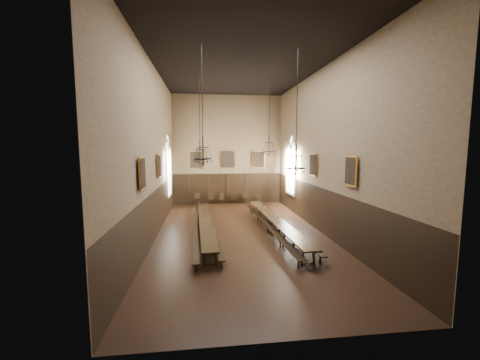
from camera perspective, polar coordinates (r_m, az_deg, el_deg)
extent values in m
cube|color=black|center=(16.32, 0.12, -10.49)|extent=(9.00, 18.00, 0.02)
cube|color=black|center=(16.20, 0.13, 21.71)|extent=(9.00, 18.00, 0.02)
cube|color=#8D7157|center=(24.59, -2.46, 5.83)|extent=(9.00, 0.02, 9.00)
cube|color=#8D7157|center=(6.77, 9.51, 4.44)|extent=(9.00, 0.02, 9.00)
cube|color=#8D7157|center=(15.72, -16.49, 5.30)|extent=(0.02, 18.00, 9.00)
cube|color=#8D7157|center=(16.78, 15.66, 5.37)|extent=(0.02, 18.00, 9.00)
cube|color=black|center=(16.16, -6.70, -7.97)|extent=(1.01, 9.86, 0.07)
cube|color=black|center=(16.48, 6.78, -7.51)|extent=(1.19, 10.51, 0.07)
cube|color=black|center=(16.03, -8.76, -9.27)|extent=(0.71, 9.94, 0.05)
cube|color=black|center=(15.91, -5.35, -9.48)|extent=(0.80, 9.03, 0.05)
cube|color=black|center=(16.51, 5.36, -8.65)|extent=(0.70, 10.65, 0.05)
cube|color=black|center=(16.88, 8.41, -8.41)|extent=(0.86, 10.30, 0.05)
cube|color=black|center=(24.38, -8.42, -3.78)|extent=(0.53, 0.53, 0.05)
cube|color=black|center=(24.52, -8.42, -3.12)|extent=(0.42, 0.16, 0.51)
cube|color=black|center=(24.43, -5.64, -3.82)|extent=(0.44, 0.44, 0.05)
cube|color=black|center=(24.56, -5.65, -3.21)|extent=(0.39, 0.09, 0.47)
cube|color=black|center=(24.40, -3.61, -3.74)|extent=(0.53, 0.53, 0.05)
cube|color=black|center=(24.53, -3.64, -3.09)|extent=(0.41, 0.17, 0.50)
cube|color=black|center=(24.50, -1.19, -3.66)|extent=(0.51, 0.51, 0.05)
cube|color=black|center=(24.64, -1.23, -3.00)|extent=(0.43, 0.13, 0.51)
cube|color=black|center=(24.64, 1.13, -3.62)|extent=(0.46, 0.46, 0.05)
cube|color=black|center=(24.77, 1.07, -2.98)|extent=(0.42, 0.08, 0.50)
cube|color=black|center=(24.80, 3.51, -3.67)|extent=(0.43, 0.43, 0.05)
cube|color=black|center=(24.92, 3.45, -3.09)|extent=(0.38, 0.09, 0.46)
cylinder|color=black|center=(17.96, -7.90, 13.76)|extent=(0.03, 0.03, 3.90)
torus|color=black|center=(17.82, -7.75, 3.98)|extent=(0.89, 0.89, 0.05)
torus|color=black|center=(17.81, -7.78, 5.84)|extent=(0.57, 0.57, 0.04)
cylinder|color=black|center=(17.81, -7.77, 5.50)|extent=(0.06, 0.06, 1.26)
cylinder|color=black|center=(18.29, 5.74, 14.25)|extent=(0.03, 0.03, 3.52)
torus|color=black|center=(18.12, 5.64, 5.54)|extent=(0.82, 0.82, 0.05)
torus|color=black|center=(18.12, 5.66, 7.21)|extent=(0.52, 0.52, 0.04)
cylinder|color=black|center=(18.12, 5.66, 6.91)|extent=(0.06, 0.06, 1.15)
cylinder|color=black|center=(13.12, -7.36, 16.72)|extent=(0.03, 0.03, 3.82)
torus|color=black|center=(12.91, -7.17, 4.11)|extent=(0.77, 0.77, 0.05)
torus|color=black|center=(12.90, -7.21, 6.33)|extent=(0.49, 0.49, 0.04)
cylinder|color=black|center=(12.90, -7.20, 5.93)|extent=(0.05, 0.05, 1.09)
cylinder|color=black|center=(13.66, 11.01, 15.55)|extent=(0.03, 0.03, 4.14)
torus|color=black|center=(13.52, 10.73, 2.24)|extent=(0.88, 0.88, 0.05)
torus|color=black|center=(13.49, 10.78, 4.64)|extent=(0.56, 0.56, 0.04)
cylinder|color=black|center=(13.49, 10.77, 4.20)|extent=(0.06, 0.06, 1.24)
cube|color=#BF7D2D|center=(24.42, -8.53, 3.89)|extent=(1.10, 0.12, 1.40)
cube|color=black|center=(24.42, -8.53, 3.89)|extent=(0.98, 0.02, 1.28)
cube|color=#BF7D2D|center=(24.48, -2.42, 3.96)|extent=(1.10, 0.12, 1.40)
cube|color=black|center=(24.48, -2.42, 3.96)|extent=(0.98, 0.02, 1.28)
cube|color=#BF7D2D|center=(24.82, 3.59, 3.98)|extent=(1.10, 0.12, 1.40)
cube|color=black|center=(24.82, 3.59, 3.98)|extent=(0.98, 0.02, 1.28)
cube|color=#BF7D2D|center=(16.72, -15.40, 2.63)|extent=(0.12, 1.00, 1.30)
cube|color=black|center=(16.72, -15.40, 2.63)|extent=(0.02, 0.88, 1.18)
cube|color=#BF7D2D|center=(12.30, -18.46, 1.28)|extent=(0.12, 1.00, 1.30)
cube|color=black|center=(12.30, -18.46, 1.28)|extent=(0.02, 0.88, 1.18)
cube|color=#BF7D2D|center=(17.69, 13.96, 2.86)|extent=(0.12, 1.00, 1.30)
cube|color=black|center=(17.69, 13.96, 2.86)|extent=(0.02, 0.88, 1.18)
cube|color=#BF7D2D|center=(13.59, 20.70, 1.65)|extent=(0.12, 1.00, 1.30)
cube|color=black|center=(13.59, 20.70, 1.65)|extent=(0.02, 0.88, 1.18)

